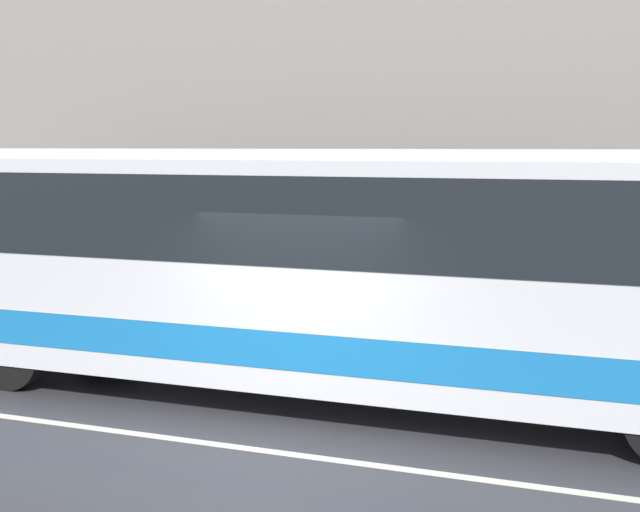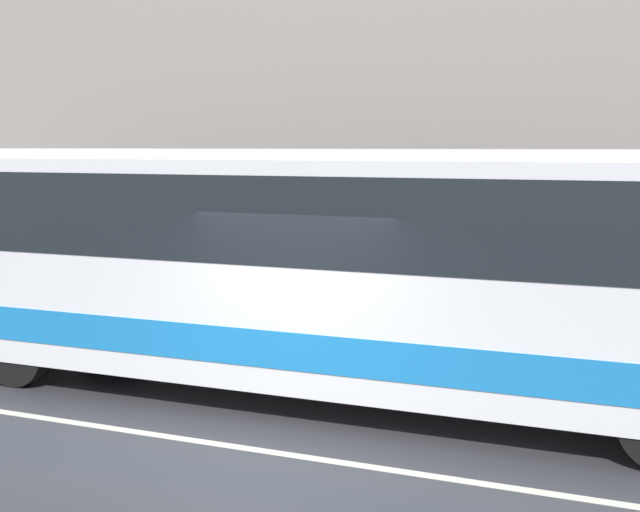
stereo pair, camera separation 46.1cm
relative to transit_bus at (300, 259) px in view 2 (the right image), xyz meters
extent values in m
plane|color=#333338|center=(0.45, -2.13, -1.83)|extent=(60.00, 60.00, 0.00)
cube|color=gray|center=(0.45, 3.38, -1.75)|extent=(60.00, 3.03, 0.15)
cube|color=gray|center=(0.45, 5.05, 3.46)|extent=(60.00, 0.30, 10.57)
cube|color=#2D2B28|center=(0.45, 4.88, -0.50)|extent=(60.00, 0.06, 2.64)
cube|color=beige|center=(0.45, -2.13, -1.82)|extent=(54.00, 0.14, 0.01)
cube|color=silver|center=(-0.01, 0.00, -0.09)|extent=(12.37, 2.47, 2.77)
cube|color=#1972BF|center=(-0.01, 0.00, -0.93)|extent=(12.31, 2.50, 0.45)
cube|color=black|center=(-0.01, 0.00, 0.59)|extent=(12.00, 2.49, 1.05)
cube|color=silver|center=(-0.01, 0.00, 1.35)|extent=(10.52, 2.10, 0.12)
cylinder|color=black|center=(-3.79, -1.08, -1.30)|extent=(1.04, 0.28, 1.04)
cylinder|color=black|center=(-3.79, 1.08, -1.30)|extent=(1.04, 0.28, 1.04)
cylinder|color=maroon|center=(-0.71, 3.65, -1.01)|extent=(0.36, 0.36, 1.32)
sphere|color=tan|center=(-0.71, 3.65, -0.23)|extent=(0.24, 0.24, 0.24)
camera|label=1|loc=(4.31, -10.61, 1.46)|focal=50.00mm
camera|label=2|loc=(4.74, -10.44, 1.46)|focal=50.00mm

